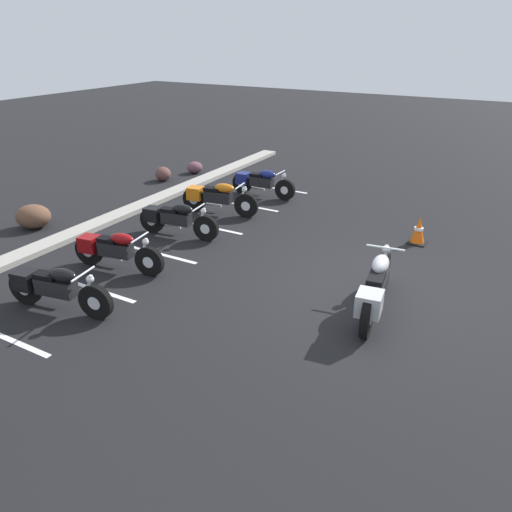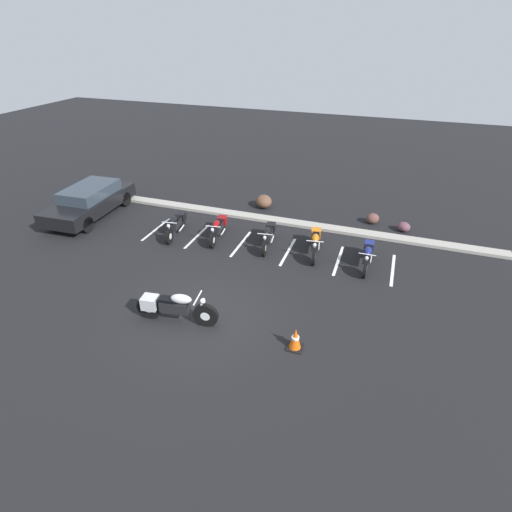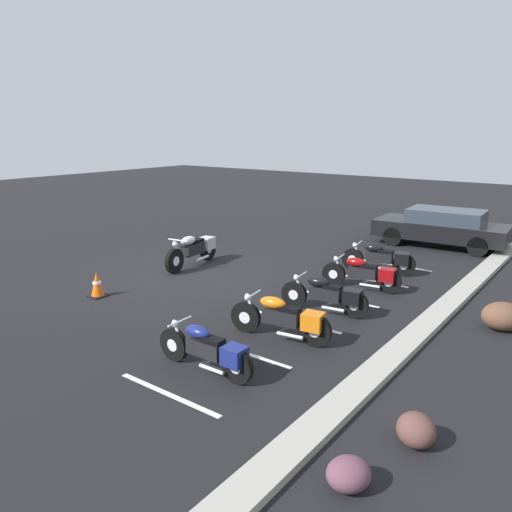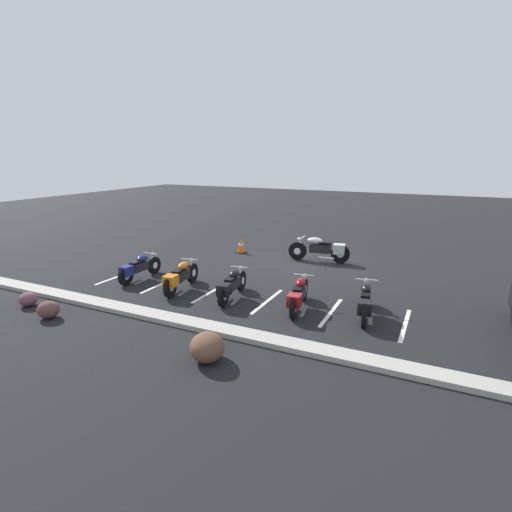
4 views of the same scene
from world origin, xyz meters
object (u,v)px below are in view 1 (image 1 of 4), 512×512
(parked_bike_0, at_px, (53,287))
(parked_bike_2, at_px, (174,219))
(parked_bike_1, at_px, (113,249))
(landscape_rock_1, at_px, (33,216))
(parked_bike_4, at_px, (260,182))
(traffic_cone, at_px, (419,231))
(landscape_rock_2, at_px, (195,167))
(parked_bike_3, at_px, (216,197))
(landscape_rock_0, at_px, (163,174))
(motorcycle_silver_featured, at_px, (376,288))

(parked_bike_0, xyz_separation_m, parked_bike_2, (3.68, 0.32, -0.01))
(parked_bike_1, xyz_separation_m, landscape_rock_1, (0.73, 3.33, -0.14))
(parked_bike_1, bearing_deg, parked_bike_4, 79.62)
(parked_bike_1, xyz_separation_m, traffic_cone, (4.34, -4.95, -0.13))
(parked_bike_0, relative_size, parked_bike_1, 1.02)
(landscape_rock_2, bearing_deg, parked_bike_4, -109.80)
(parked_bike_1, xyz_separation_m, parked_bike_3, (3.76, 0.08, 0.02))
(parked_bike_2, height_order, landscape_rock_0, parked_bike_2)
(parked_bike_0, bearing_deg, parked_bike_1, 89.31)
(parked_bike_3, bearing_deg, parked_bike_1, -97.72)
(parked_bike_4, relative_size, landscape_rock_0, 3.71)
(parked_bike_3, bearing_deg, landscape_rock_2, 124.67)
(parked_bike_1, relative_size, traffic_cone, 3.26)
(landscape_rock_2, bearing_deg, landscape_rock_1, 176.22)
(landscape_rock_0, bearing_deg, parked_bike_1, -149.39)
(parked_bike_2, bearing_deg, landscape_rock_2, 113.38)
(parked_bike_1, bearing_deg, traffic_cone, 32.68)
(parked_bike_0, relative_size, parked_bike_3, 0.98)
(parked_bike_3, height_order, parked_bike_4, parked_bike_3)
(parked_bike_1, bearing_deg, parked_bike_3, 82.71)
(parked_bike_2, height_order, traffic_cone, parked_bike_2)
(landscape_rock_0, distance_m, landscape_rock_2, 1.28)
(parked_bike_0, distance_m, parked_bike_3, 5.45)
(parked_bike_1, distance_m, parked_bike_4, 5.63)
(parked_bike_1, bearing_deg, landscape_rock_0, 112.06)
(motorcycle_silver_featured, xyz_separation_m, landscape_rock_1, (-0.14, 8.36, -0.21))
(landscape_rock_0, height_order, traffic_cone, traffic_cone)
(landscape_rock_1, bearing_deg, parked_bike_2, -68.83)
(parked_bike_2, relative_size, landscape_rock_1, 2.47)
(parked_bike_4, bearing_deg, parked_bike_0, -90.15)
(parked_bike_4, bearing_deg, landscape_rock_2, 159.37)
(motorcycle_silver_featured, xyz_separation_m, traffic_cone, (3.47, 0.08, -0.20))
(landscape_rock_0, height_order, landscape_rock_2, landscape_rock_0)
(landscape_rock_2, xyz_separation_m, traffic_cone, (-2.41, -7.88, 0.10))
(parked_bike_0, xyz_separation_m, traffic_cone, (6.01, -4.68, -0.14))
(parked_bike_0, bearing_deg, parked_bike_3, 83.92)
(landscape_rock_0, bearing_deg, motorcycle_silver_featured, -119.24)
(parked_bike_2, distance_m, parked_bike_4, 3.64)
(parked_bike_0, relative_size, landscape_rock_0, 3.84)
(motorcycle_silver_featured, relative_size, parked_bike_3, 1.12)
(parked_bike_2, xyz_separation_m, parked_bike_4, (3.63, -0.23, -0.01))
(parked_bike_0, height_order, parked_bike_1, parked_bike_0)
(motorcycle_silver_featured, relative_size, landscape_rock_0, 4.40)
(motorcycle_silver_featured, bearing_deg, traffic_cone, -6.45)
(traffic_cone, bearing_deg, landscape_rock_0, 81.88)
(parked_bike_3, xyz_separation_m, parked_bike_4, (1.87, -0.26, -0.02))
(landscape_rock_1, bearing_deg, motorcycle_silver_featured, -89.06)
(motorcycle_silver_featured, distance_m, traffic_cone, 3.47)
(parked_bike_3, xyz_separation_m, landscape_rock_2, (2.99, 2.85, -0.25))
(parked_bike_0, height_order, parked_bike_2, parked_bike_0)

